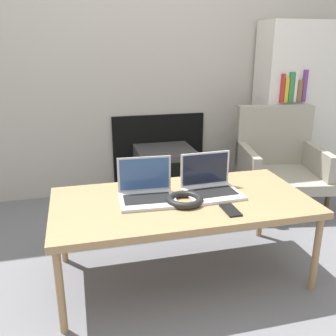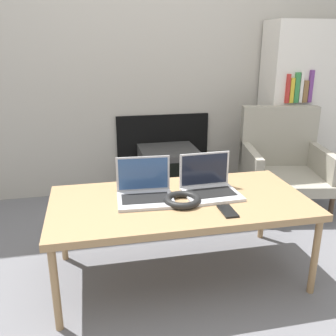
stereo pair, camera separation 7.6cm
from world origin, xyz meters
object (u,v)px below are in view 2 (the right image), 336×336
tv (169,174)px  laptop_right (209,186)px  headphones (182,200)px  armchair (282,158)px  phone (228,211)px  laptop_left (145,191)px

tv → laptop_right: bearing=-89.8°
headphones → armchair: 1.36m
laptop_right → phone: laptop_right is taller
laptop_left → headphones: size_ratio=1.57×
phone → tv: phone is taller
headphones → tv: (0.18, 1.13, -0.27)m
laptop_right → headphones: bearing=-152.6°
phone → tv: (-0.02, 1.28, -0.25)m
laptop_left → phone: size_ratio=2.14×
laptop_right → tv: laptop_right is taller
headphones → laptop_right: bearing=30.4°
headphones → tv: size_ratio=0.41×
headphones → laptop_left: bearing=148.8°
headphones → armchair: armchair is taller
phone → tv: bearing=90.8°
laptop_right → tv: 1.07m
laptop_left → phone: bearing=-31.0°
headphones → phone: bearing=-37.0°
laptop_left → armchair: (1.22, 0.76, -0.13)m
laptop_right → phone: 0.26m
laptop_right → armchair: 1.16m
laptop_left → phone: 0.45m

